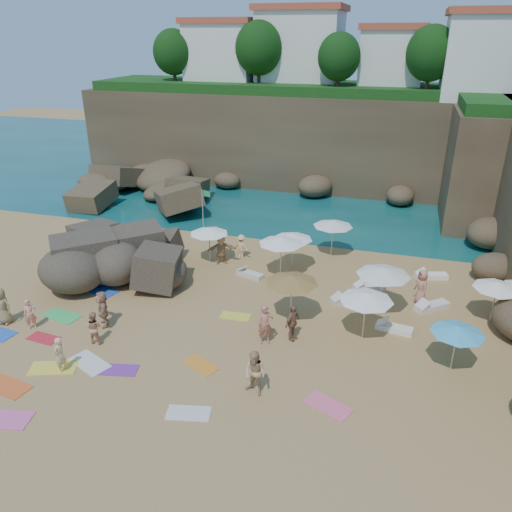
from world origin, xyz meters
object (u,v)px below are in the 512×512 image
(parasol_1, at_px, (281,240))
(person_stand_3, at_px, (292,323))
(parasol_0, at_px, (209,231))
(lounger_0, at_px, (348,299))
(parasol_2, at_px, (333,223))
(flag_pole, at_px, (204,207))
(rock_outcrop, at_px, (130,274))
(person_stand_1, at_px, (94,328))
(person_stand_4, at_px, (422,287))
(person_stand_2, at_px, (242,246))
(person_stand_0, at_px, (30,314))
(person_stand_6, at_px, (60,355))
(person_stand_5, at_px, (221,249))

(parasol_1, height_order, person_stand_3, parasol_1)
(parasol_0, height_order, lounger_0, parasol_0)
(parasol_2, bearing_deg, parasol_0, -156.02)
(flag_pole, bearing_deg, lounger_0, -30.35)
(parasol_2, bearing_deg, rock_outcrop, -150.56)
(person_stand_1, bearing_deg, parasol_1, -128.66)
(parasol_1, xyz_separation_m, person_stand_4, (7.68, -1.00, -1.27))
(rock_outcrop, height_order, flag_pole, flag_pole)
(rock_outcrop, distance_m, parasol_1, 9.02)
(flag_pole, relative_size, person_stand_4, 1.83)
(rock_outcrop, height_order, parasol_1, parasol_1)
(parasol_1, height_order, person_stand_2, parasol_1)
(parasol_1, xyz_separation_m, person_stand_2, (-2.92, 1.76, -1.45))
(parasol_2, bearing_deg, person_stand_4, -41.85)
(rock_outcrop, bearing_deg, parasol_2, 29.44)
(lounger_0, xyz_separation_m, person_stand_0, (-14.04, -6.82, 0.62))
(lounger_0, relative_size, person_stand_2, 1.20)
(flag_pole, height_order, person_stand_2, flag_pole)
(person_stand_0, bearing_deg, person_stand_6, -75.91)
(person_stand_2, relative_size, person_stand_5, 0.84)
(parasol_1, height_order, parasol_2, parasol_1)
(parasol_0, xyz_separation_m, parasol_2, (6.95, 3.09, 0.11))
(person_stand_0, xyz_separation_m, person_stand_2, (6.99, 10.54, 0.00))
(flag_pole, xyz_separation_m, person_stand_5, (2.46, -3.47, -1.29))
(flag_pole, distance_m, parasol_2, 8.66)
(parasol_1, height_order, person_stand_5, parasol_1)
(person_stand_2, height_order, person_stand_3, person_stand_3)
(person_stand_1, height_order, person_stand_5, person_stand_5)
(parasol_2, relative_size, person_stand_2, 1.60)
(person_stand_3, bearing_deg, person_stand_0, 123.47)
(person_stand_6, bearing_deg, person_stand_0, -126.03)
(rock_outcrop, height_order, person_stand_3, person_stand_3)
(parasol_1, distance_m, person_stand_6, 13.02)
(person_stand_4, distance_m, person_stand_5, 11.64)
(flag_pole, height_order, person_stand_1, flag_pole)
(parasol_1, relative_size, person_stand_0, 1.67)
(rock_outcrop, xyz_separation_m, parasol_1, (8.43, 2.31, 2.21))
(flag_pole, xyz_separation_m, parasol_0, (1.70, -3.45, -0.18))
(rock_outcrop, relative_size, person_stand_3, 4.19)
(flag_pole, relative_size, person_stand_2, 2.26)
(flag_pole, distance_m, person_stand_2, 4.37)
(person_stand_0, relative_size, person_stand_3, 0.87)
(parasol_2, height_order, person_stand_2, parasol_2)
(parasol_2, height_order, person_stand_3, parasol_2)
(lounger_0, distance_m, person_stand_6, 14.10)
(rock_outcrop, bearing_deg, person_stand_0, -102.92)
(person_stand_0, bearing_deg, parasol_2, 5.04)
(flag_pole, relative_size, lounger_0, 1.89)
(person_stand_5, bearing_deg, lounger_0, -47.29)
(rock_outcrop, height_order, person_stand_4, person_stand_4)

